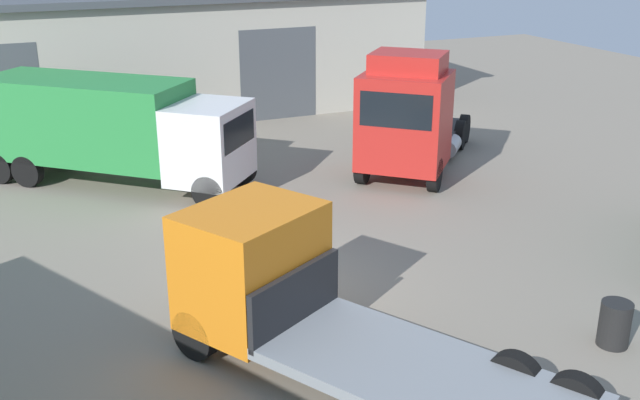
{
  "coord_description": "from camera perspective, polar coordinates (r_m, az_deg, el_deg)",
  "views": [
    {
      "loc": [
        -5.11,
        -13.74,
        7.44
      ],
      "look_at": [
        1.21,
        0.68,
        1.6
      ],
      "focal_mm": 42.0,
      "sensor_mm": 36.0,
      "label": 1
    }
  ],
  "objects": [
    {
      "name": "flatbed_truck_orange",
      "position": [
        13.29,
        -1.9,
        -7.24
      ],
      "size": [
        5.66,
        7.53,
        2.68
      ],
      "rotation": [
        0.0,
        0.0,
        2.08
      ],
      "color": "orange",
      "rests_on": "ground_plane"
    },
    {
      "name": "traffic_cone",
      "position": [
        16.8,
        -5.29,
        -5.07
      ],
      "size": [
        0.4,
        0.4,
        0.55
      ],
      "color": "black",
      "rests_on": "ground_plane"
    },
    {
      "name": "warehouse_building",
      "position": [
        32.47,
        -14.58,
        10.88
      ],
      "size": [
        24.33,
        8.37,
        4.89
      ],
      "color": "#B7B2A3",
      "rests_on": "ground_plane"
    },
    {
      "name": "oil_drum",
      "position": [
        15.13,
        21.54,
        -8.78
      ],
      "size": [
        0.58,
        0.58,
        0.88
      ],
      "color": "black",
      "rests_on": "ground_plane"
    },
    {
      "name": "tractor_unit_red",
      "position": [
        23.15,
        6.8,
        6.17
      ],
      "size": [
        6.35,
        6.58,
        3.9
      ],
      "rotation": [
        0.0,
        0.0,
        -2.32
      ],
      "color": "red",
      "rests_on": "ground_plane"
    },
    {
      "name": "ground_plane",
      "position": [
        16.44,
        -2.92,
        -6.58
      ],
      "size": [
        60.0,
        60.0,
        0.0
      ],
      "primitive_type": "plane",
      "color": "gray"
    },
    {
      "name": "box_truck_white",
      "position": [
        23.1,
        -15.58,
        5.49
      ],
      "size": [
        7.63,
        7.19,
        3.14
      ],
      "rotation": [
        0.0,
        0.0,
        -0.73
      ],
      "color": "silver",
      "rests_on": "ground_plane"
    }
  ]
}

